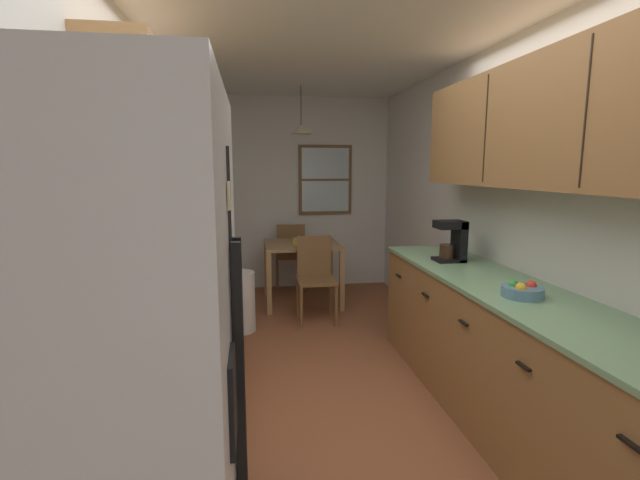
# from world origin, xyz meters

# --- Properties ---
(ground_plane) EXTENTS (12.00, 12.00, 0.00)m
(ground_plane) POSITION_xyz_m (0.00, 1.00, 0.00)
(ground_plane) COLOR brown
(wall_left) EXTENTS (0.10, 9.00, 2.55)m
(wall_left) POSITION_xyz_m (-1.35, 1.00, 1.27)
(wall_left) COLOR silver
(wall_left) RESTS_ON ground
(wall_right) EXTENTS (0.10, 9.00, 2.55)m
(wall_right) POSITION_xyz_m (1.35, 1.00, 1.27)
(wall_right) COLOR silver
(wall_right) RESTS_ON ground
(wall_back) EXTENTS (4.40, 0.10, 2.55)m
(wall_back) POSITION_xyz_m (0.00, 3.65, 1.27)
(wall_back) COLOR silver
(wall_back) RESTS_ON ground
(ceiling_slab) EXTENTS (4.40, 9.00, 0.08)m
(ceiling_slab) POSITION_xyz_m (0.00, 1.00, 2.59)
(ceiling_slab) COLOR white
(refrigerator) EXTENTS (0.71, 0.81, 1.82)m
(refrigerator) POSITION_xyz_m (-0.96, -1.25, 0.91)
(refrigerator) COLOR silver
(refrigerator) RESTS_ON ground
(stove_range) EXTENTS (0.66, 0.60, 1.10)m
(stove_range) POSITION_xyz_m (-0.99, -0.53, 0.47)
(stove_range) COLOR black
(stove_range) RESTS_ON ground
(microwave_over_range) EXTENTS (0.39, 0.59, 0.33)m
(microwave_over_range) POSITION_xyz_m (-1.11, -0.53, 1.68)
(microwave_over_range) COLOR silver
(counter_left) EXTENTS (0.64, 1.87, 0.90)m
(counter_left) POSITION_xyz_m (-1.00, 0.70, 0.45)
(counter_left) COLOR olive
(counter_left) RESTS_ON ground
(upper_cabinets_left) EXTENTS (0.33, 1.95, 0.69)m
(upper_cabinets_left) POSITION_xyz_m (-1.14, 0.65, 1.88)
(upper_cabinets_left) COLOR olive
(counter_right) EXTENTS (0.64, 3.04, 0.90)m
(counter_right) POSITION_xyz_m (1.00, -0.00, 0.45)
(counter_right) COLOR olive
(counter_right) RESTS_ON ground
(upper_cabinets_right) EXTENTS (0.33, 2.72, 0.75)m
(upper_cabinets_right) POSITION_xyz_m (1.14, -0.05, 1.88)
(upper_cabinets_right) COLOR olive
(dining_table) EXTENTS (0.88, 0.82, 0.74)m
(dining_table) POSITION_xyz_m (0.03, 2.81, 0.62)
(dining_table) COLOR #A87F51
(dining_table) RESTS_ON ground
(dining_chair_near) EXTENTS (0.40, 0.40, 0.90)m
(dining_chair_near) POSITION_xyz_m (0.10, 2.19, 0.50)
(dining_chair_near) COLOR brown
(dining_chair_near) RESTS_ON ground
(dining_chair_far) EXTENTS (0.42, 0.42, 0.90)m
(dining_chair_far) POSITION_xyz_m (-0.05, 3.43, 0.50)
(dining_chair_far) COLOR brown
(dining_chair_far) RESTS_ON ground
(pendant_light) EXTENTS (0.27, 0.27, 0.54)m
(pendant_light) POSITION_xyz_m (0.03, 2.81, 2.06)
(pendant_light) COLOR black
(back_window) EXTENTS (0.72, 0.05, 0.93)m
(back_window) POSITION_xyz_m (0.44, 3.58, 1.47)
(back_window) COLOR brown
(trash_bin) EXTENTS (0.31, 0.31, 0.60)m
(trash_bin) POSITION_xyz_m (-0.70, 1.96, 0.30)
(trash_bin) COLOR white
(trash_bin) RESTS_ON ground
(storage_canister) EXTENTS (0.12, 0.12, 0.17)m
(storage_canister) POSITION_xyz_m (-1.00, -0.03, 0.99)
(storage_canister) COLOR red
(storage_canister) RESTS_ON counter_left
(dish_towel) EXTENTS (0.02, 0.16, 0.24)m
(dish_towel) POSITION_xyz_m (-0.64, -0.38, 0.50)
(dish_towel) COLOR silver
(coffee_maker) EXTENTS (0.22, 0.18, 0.32)m
(coffee_maker) POSITION_xyz_m (0.99, 0.82, 1.07)
(coffee_maker) COLOR black
(coffee_maker) RESTS_ON counter_right
(fruit_bowl) EXTENTS (0.23, 0.23, 0.09)m
(fruit_bowl) POSITION_xyz_m (0.95, -0.17, 0.94)
(fruit_bowl) COLOR #597F9E
(fruit_bowl) RESTS_ON counter_right
(table_serving_bowl) EXTENTS (0.22, 0.22, 0.06)m
(table_serving_bowl) POSITION_xyz_m (0.02, 2.79, 0.77)
(table_serving_bowl) COLOR #E0D14C
(table_serving_bowl) RESTS_ON dining_table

